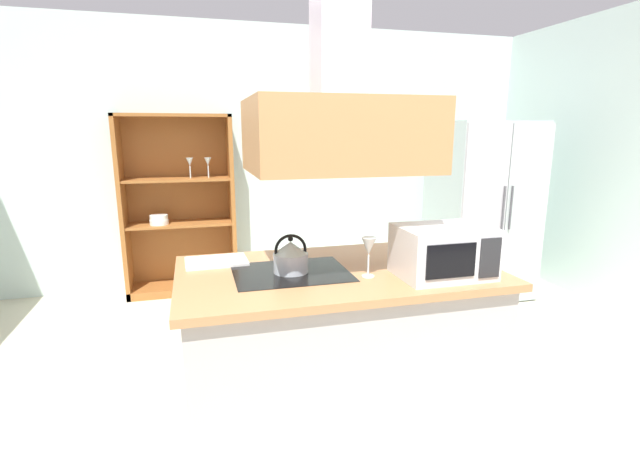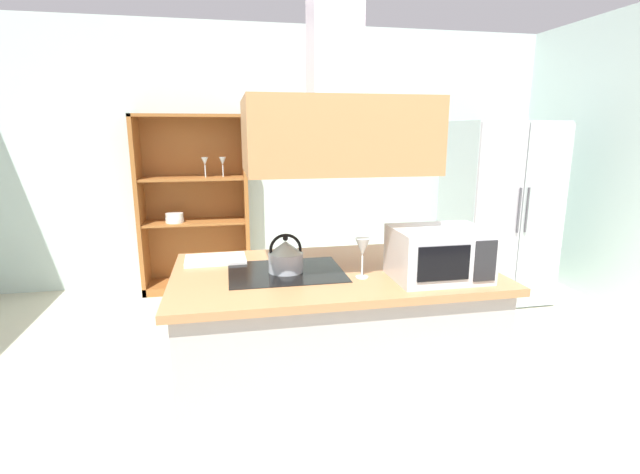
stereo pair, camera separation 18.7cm
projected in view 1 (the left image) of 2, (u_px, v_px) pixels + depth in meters
ground_plane at (356, 441)px, 2.50m from camera, size 7.80×7.80×0.00m
wall_back at (265, 157)px, 5.02m from camera, size 6.00×0.12×2.70m
kitchen_island at (336, 345)px, 2.61m from camera, size 1.70×1.00×0.90m
range_hood at (338, 111)px, 2.33m from camera, size 0.90×0.70×1.27m
refrigerator at (481, 210)px, 4.60m from camera, size 0.90×0.78×1.72m
dish_cabinet at (179, 216)px, 4.70m from camera, size 1.09×0.40×1.79m
kettle at (291, 257)px, 2.43m from camera, size 0.18×0.18×0.21m
cutting_board at (216, 261)px, 2.62m from camera, size 0.35×0.25×0.02m
microwave at (443, 251)px, 2.36m from camera, size 0.46×0.35×0.26m
wine_glass_on_counter at (369, 248)px, 2.34m from camera, size 0.08×0.08×0.21m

